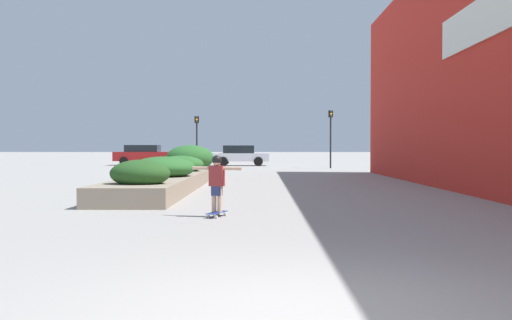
% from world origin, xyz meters
% --- Properties ---
extents(ground_plane, '(300.00, 300.00, 0.00)m').
position_xyz_m(ground_plane, '(0.00, 0.00, 0.00)').
color(ground_plane, gray).
extents(building_wall_right, '(0.67, 31.76, 8.07)m').
position_xyz_m(building_wall_right, '(5.90, 10.71, 4.04)').
color(building_wall_right, red).
rests_on(building_wall_right, ground_plane).
extents(planter_box, '(2.14, 14.13, 1.49)m').
position_xyz_m(planter_box, '(-3.51, 15.58, 0.50)').
color(planter_box, gray).
rests_on(planter_box, ground_plane).
extents(skateboard, '(0.41, 0.69, 0.09)m').
position_xyz_m(skateboard, '(-1.28, 6.63, 0.07)').
color(skateboard, navy).
rests_on(skateboard, ground_plane).
extents(skateboarder, '(1.03, 0.43, 1.14)m').
position_xyz_m(skateboarder, '(-1.28, 6.63, 0.79)').
color(skateboarder, tan).
rests_on(skateboarder, skateboard).
extents(car_leftmost, '(4.14, 2.00, 1.51)m').
position_xyz_m(car_leftmost, '(-1.96, 37.67, 0.79)').
color(car_leftmost, silver).
rests_on(car_leftmost, ground_plane).
extents(car_center_left, '(4.55, 2.02, 1.54)m').
position_xyz_m(car_center_left, '(-9.34, 38.68, 0.82)').
color(car_center_left, maroon).
rests_on(car_center_left, ground_plane).
extents(traffic_light_left, '(0.28, 0.30, 3.45)m').
position_xyz_m(traffic_light_left, '(-4.72, 33.27, 2.35)').
color(traffic_light_left, black).
rests_on(traffic_light_left, ground_plane).
extents(traffic_light_right, '(0.28, 0.30, 3.79)m').
position_xyz_m(traffic_light_right, '(4.14, 32.60, 2.56)').
color(traffic_light_right, black).
rests_on(traffic_light_right, ground_plane).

